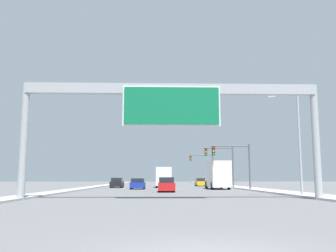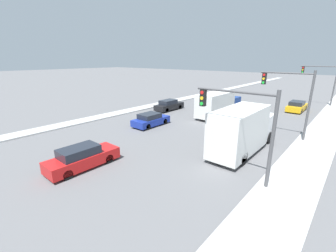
# 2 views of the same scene
# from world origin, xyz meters

# --- Properties ---
(sidewalk_right) EXTENTS (3.00, 120.00, 0.15)m
(sidewalk_right) POSITION_xyz_m (11.25, 60.00, 0.07)
(sidewalk_right) COLOR #AEAEAE
(sidewalk_right) RESTS_ON ground
(median_strip_left) EXTENTS (2.00, 120.00, 0.15)m
(median_strip_left) POSITION_xyz_m (-10.75, 60.00, 0.07)
(median_strip_left) COLOR #AEAEAE
(median_strip_left) RESTS_ON ground
(sign_gantry) EXTENTS (20.40, 0.73, 7.89)m
(sign_gantry) POSITION_xyz_m (0.00, 17.92, 6.36)
(sign_gantry) COLOR #9EA0A5
(sign_gantry) RESTS_ON ground
(car_mid_left) EXTENTS (1.88, 4.64, 1.42)m
(car_mid_left) POSITION_xyz_m (7.00, 61.02, 0.67)
(car_mid_left) COLOR gold
(car_mid_left) RESTS_ON ground
(car_far_left) EXTENTS (1.89, 4.28, 1.40)m
(car_far_left) POSITION_xyz_m (-3.50, 42.65, 0.66)
(car_far_left) COLOR navy
(car_far_left) RESTS_ON ground
(car_near_left) EXTENTS (1.73, 4.69, 1.48)m
(car_near_left) POSITION_xyz_m (-7.00, 49.90, 0.70)
(car_near_left) COLOR black
(car_near_left) RESTS_ON ground
(car_mid_center) EXTENTS (1.72, 4.80, 1.52)m
(car_mid_center) POSITION_xyz_m (0.00, 32.63, 0.72)
(car_mid_center) COLOR red
(car_mid_center) RESTS_ON ground
(truck_box_primary) EXTENTS (2.36, 8.31, 3.57)m
(truck_box_primary) POSITION_xyz_m (7.00, 42.26, 1.80)
(truck_box_primary) COLOR white
(truck_box_primary) RESTS_ON ground
(truck_box_secondary) EXTENTS (2.31, 8.23, 3.05)m
(truck_box_secondary) POSITION_xyz_m (0.00, 51.27, 1.56)
(truck_box_secondary) COLOR navy
(truck_box_secondary) RESTS_ON ground
(traffic_light_near_intersection) EXTENTS (4.86, 0.32, 5.58)m
(traffic_light_near_intersection) POSITION_xyz_m (8.61, 38.00, 3.82)
(traffic_light_near_intersection) COLOR #4C4C4F
(traffic_light_near_intersection) RESTS_ON ground
(traffic_light_mid_block) EXTENTS (4.42, 0.32, 6.15)m
(traffic_light_mid_block) POSITION_xyz_m (8.85, 48.00, 4.16)
(traffic_light_mid_block) COLOR #4C4C4F
(traffic_light_mid_block) RESTS_ON ground
(traffic_light_far_intersection) EXTENTS (4.99, 0.32, 6.23)m
(traffic_light_far_intersection) POSITION_xyz_m (8.66, 68.00, 4.25)
(traffic_light_far_intersection) COLOR #4C4C4F
(traffic_light_far_intersection) RESTS_ON ground
(street_lamp_right) EXTENTS (2.54, 0.28, 8.23)m
(street_lamp_right) POSITION_xyz_m (10.03, 22.00, 4.88)
(street_lamp_right) COLOR #9EA0A5
(street_lamp_right) RESTS_ON ground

